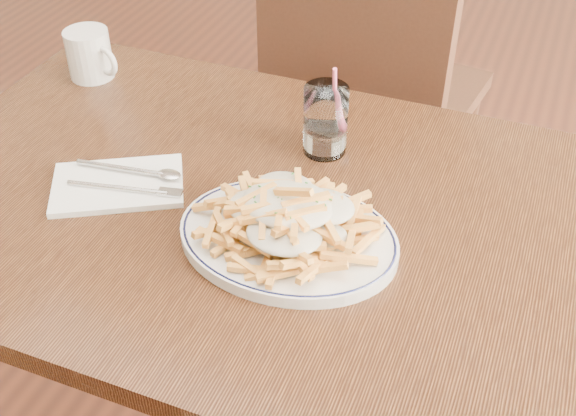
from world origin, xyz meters
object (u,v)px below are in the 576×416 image
at_px(table, 250,235).
at_px(fries_plate, 288,238).
at_px(coffee_mug, 90,54).
at_px(chair_far, 367,80).
at_px(loaded_fries, 288,211).
at_px(water_glass, 325,124).

height_order(table, fries_plate, fries_plate).
bearing_deg(table, coffee_mug, 151.12).
distance_m(table, chair_far, 0.75).
bearing_deg(fries_plate, chair_far, 97.54).
relative_size(chair_far, loaded_fries, 3.60).
distance_m(fries_plate, loaded_fries, 0.05).
distance_m(table, loaded_fries, 0.19).
bearing_deg(coffee_mug, table, -28.88).
xyz_separation_m(table, loaded_fries, (0.10, -0.08, 0.14)).
height_order(table, chair_far, chair_far).
xyz_separation_m(chair_far, fries_plate, (0.11, -0.82, 0.18)).
bearing_deg(loaded_fries, chair_far, 97.54).
xyz_separation_m(fries_plate, water_glass, (-0.03, 0.26, 0.04)).
xyz_separation_m(table, water_glass, (0.07, 0.18, 0.13)).
bearing_deg(loaded_fries, fries_plate, -56.31).
height_order(fries_plate, coffee_mug, coffee_mug).
bearing_deg(fries_plate, loaded_fries, 123.69).
xyz_separation_m(table, coffee_mug, (-0.47, 0.26, 0.13)).
relative_size(table, loaded_fries, 4.19).
height_order(table, coffee_mug, coffee_mug).
distance_m(chair_far, water_glass, 0.61).
bearing_deg(table, water_glass, 68.92).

